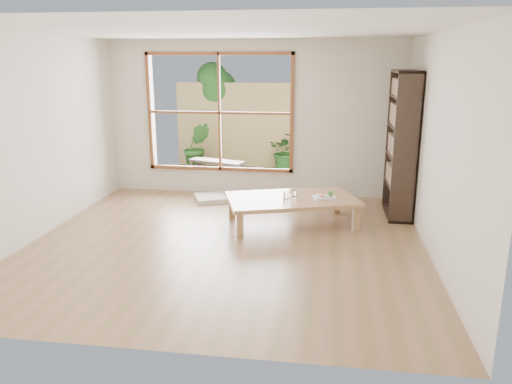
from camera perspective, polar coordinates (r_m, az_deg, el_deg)
ground at (r=6.46m, az=-3.35°, el=-5.77°), size 5.00×5.00×0.00m
low_table at (r=7.07m, az=4.12°, el=-1.00°), size 2.02×1.52×0.39m
floor_cushion at (r=8.35m, az=-5.08°, el=-0.68°), size 0.68×0.68×0.08m
bookshelf at (r=7.64m, az=16.29°, el=5.21°), size 0.34×0.96×2.13m
glass_tall at (r=6.97m, az=3.39°, el=-0.31°), size 0.07×0.07×0.12m
glass_mid at (r=7.10m, az=4.44°, el=-0.16°), size 0.06×0.06×0.09m
glass_short at (r=7.13m, az=4.35°, el=-0.13°), size 0.06×0.06×0.08m
glass_small at (r=7.02m, az=3.73°, el=-0.39°), size 0.06×0.06×0.07m
food_tray at (r=7.09m, az=7.99°, el=-0.47°), size 0.35×0.29×0.10m
deck at (r=9.92m, az=-2.62°, el=1.66°), size 2.80×2.00×0.05m
garden_bench at (r=9.76m, az=-4.49°, el=3.29°), size 1.14×0.66×0.35m
bamboo_fence at (r=10.72m, az=-1.66°, el=7.58°), size 2.80×0.06×1.80m
shrub_right at (r=10.42m, az=3.52°, el=4.73°), size 0.83×0.75×0.81m
shrub_left at (r=10.43m, az=-6.77°, el=5.16°), size 0.66×0.59×0.99m
garden_tree at (r=11.08m, az=-4.94°, el=11.54°), size 1.04×0.85×2.22m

